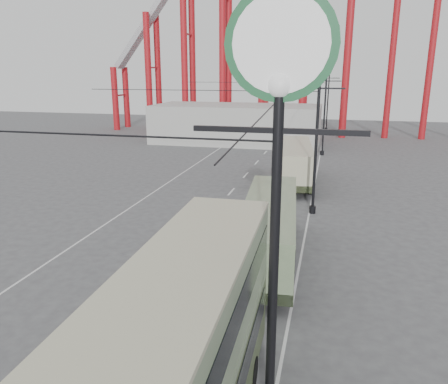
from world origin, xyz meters
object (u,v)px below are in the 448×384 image
(lamp_post_near, at_px, (277,154))
(double_decker_bus, at_px, (187,352))
(pedestrian, at_px, (157,264))
(single_decker_cream, at_px, (295,162))
(single_decker_green, at_px, (269,227))

(lamp_post_near, xyz_separation_m, double_decker_bus, (-2.02, 0.47, -4.89))
(pedestrian, bearing_deg, double_decker_bus, 90.20)
(pedestrian, bearing_deg, single_decker_cream, -129.12)
(double_decker_bus, bearing_deg, single_decker_cream, 88.71)
(double_decker_bus, distance_m, single_decker_cream, 28.61)
(lamp_post_near, distance_m, pedestrian, 12.91)
(double_decker_bus, relative_size, single_decker_cream, 0.90)
(double_decker_bus, height_order, single_decker_cream, double_decker_bus)
(lamp_post_near, relative_size, double_decker_bus, 1.09)
(lamp_post_near, bearing_deg, single_decker_cream, 93.89)
(lamp_post_near, distance_m, double_decker_bus, 5.31)
(double_decker_bus, bearing_deg, lamp_post_near, -14.26)
(single_decker_green, xyz_separation_m, pedestrian, (-4.54, -3.79, -0.80))
(lamp_post_near, distance_m, single_decker_cream, 29.73)
(pedestrian, bearing_deg, single_decker_green, -167.08)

